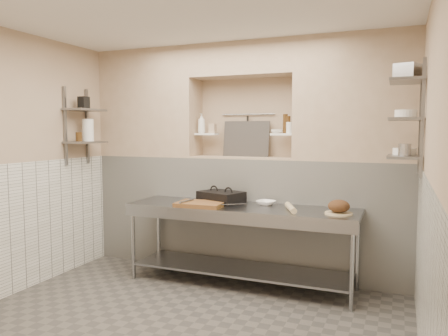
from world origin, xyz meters
The scene contains 47 objects.
floor centered at (0.00, 0.00, -0.05)m, with size 4.00×3.90×0.10m, color #4E4A45.
wall_left centered at (-2.05, 0.00, 1.40)m, with size 0.10×3.90×2.80m, color tan.
wall_right centered at (2.05, 0.00, 1.40)m, with size 0.10×3.90×2.80m, color tan.
wall_back centered at (0.00, 2.00, 1.40)m, with size 4.00×0.10×2.80m, color tan.
backwall_lower centered at (0.00, 1.75, 0.70)m, with size 4.00×0.40×1.40m, color silver.
alcove_sill centered at (0.00, 1.75, 1.41)m, with size 1.30×0.40×0.02m, color tan.
backwall_pillar_left centered at (-1.33, 1.75, 2.10)m, with size 1.35×0.40×1.40m, color tan.
backwall_pillar_right centered at (1.33, 1.75, 2.10)m, with size 1.35×0.40×1.40m, color tan.
backwall_header centered at (0.00, 1.75, 2.60)m, with size 1.30×0.40×0.40m, color tan.
wainscot_left centered at (-1.99, 0.00, 0.70)m, with size 0.02×3.90×1.40m, color silver.
wainscot_right centered at (1.99, 0.00, 0.70)m, with size 0.02×3.90×1.40m, color silver.
alcove_shelf_left centered at (-0.50, 1.75, 1.70)m, with size 0.28×0.16×0.03m, color white.
alcove_shelf_right centered at (0.50, 1.75, 1.70)m, with size 0.28×0.16×0.03m, color white.
utensil_rail centered at (0.00, 1.92, 1.95)m, with size 0.02×0.02×0.70m, color gray.
hanging_steel centered at (0.00, 1.90, 1.78)m, with size 0.02×0.02×0.30m, color black.
splash_panel centered at (0.00, 1.85, 1.64)m, with size 0.60×0.02×0.45m, color #383330.
shelf_rail_left_a centered at (-1.98, 1.25, 1.80)m, with size 0.03×0.03×0.95m, color slate.
shelf_rail_left_b centered at (-1.98, 0.85, 1.80)m, with size 0.03×0.03×0.95m, color slate.
wall_shelf_left_lower centered at (-1.84, 1.05, 1.60)m, with size 0.30×0.50×0.03m, color slate.
wall_shelf_left_upper centered at (-1.84, 1.05, 2.00)m, with size 0.30×0.50×0.03m, color slate.
shelf_rail_right_a centered at (1.98, 1.25, 1.85)m, with size 0.03×0.03×1.05m, color slate.
shelf_rail_right_b centered at (1.98, 0.85, 1.85)m, with size 0.03×0.03×1.05m, color slate.
wall_shelf_right_lower centered at (1.84, 1.05, 1.50)m, with size 0.30×0.50×0.03m, color slate.
wall_shelf_right_mid centered at (1.84, 1.05, 1.85)m, with size 0.30×0.50×0.03m, color slate.
wall_shelf_right_upper centered at (1.84, 1.05, 2.20)m, with size 0.30×0.50×0.03m, color slate.
prep_table centered at (0.17, 1.18, 0.64)m, with size 2.60×0.70×0.90m.
panini_press centered at (-0.13, 1.34, 0.97)m, with size 0.58×0.49×0.13m.
cutting_board centered at (-0.25, 1.03, 0.92)m, with size 0.52×0.36×0.05m, color brown.
knife_blade centered at (0.14, 1.04, 0.95)m, with size 0.27×0.03×0.01m, color gray.
tongs centered at (-0.40, 0.97, 0.96)m, with size 0.02×0.02×0.26m, color gray.
mixing_bowl centered at (0.41, 1.37, 0.93)m, with size 0.21×0.21×0.05m, color white.
rolling_pin centered at (0.75, 1.13, 0.93)m, with size 0.06×0.06×0.41m, color tan.
bread_board centered at (1.24, 1.13, 0.91)m, with size 0.28×0.28×0.02m, color tan.
bread_loaf centered at (1.24, 1.13, 0.98)m, with size 0.22×0.22×0.13m, color #4C2D19.
bottle_soap centered at (-0.56, 1.73, 1.84)m, with size 0.10×0.10×0.25m, color white.
jar_alcove centered at (-0.42, 1.76, 1.77)m, with size 0.08×0.08×0.12m, color tan.
bowl_alcove centered at (0.42, 1.74, 1.73)m, with size 0.14×0.14×0.04m, color white.
condiment_a centered at (0.55, 1.77, 1.81)m, with size 0.06×0.06×0.20m, color #3C250F.
condiment_b centered at (0.52, 1.78, 1.83)m, with size 0.06×0.06×0.23m, color #3C250F.
condiment_c centered at (0.58, 1.74, 1.78)m, with size 0.08×0.08×0.13m, color white.
jug_left centered at (-1.84, 1.10, 1.75)m, with size 0.14×0.14×0.28m, color white.
jar_left centered at (-1.84, 0.93, 1.67)m, with size 0.08×0.08×0.11m, color #3C250F.
box_left_upper centered at (-1.84, 1.03, 2.09)m, with size 0.11×0.11×0.15m, color black.
bowl_right centered at (1.84, 1.19, 1.54)m, with size 0.22×0.22×0.06m, color white.
canister_right centered at (1.84, 0.98, 1.57)m, with size 0.11×0.11×0.11m, color gray.
bowl_right_mid centered at (1.84, 1.08, 1.90)m, with size 0.20×0.20×0.07m, color white.
basket_right centered at (1.84, 1.10, 2.29)m, with size 0.19×0.23×0.15m, color gray.
Camera 1 is at (1.81, -3.35, 1.74)m, focal length 35.00 mm.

